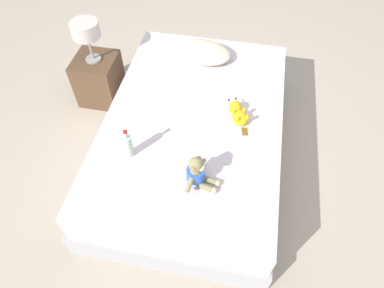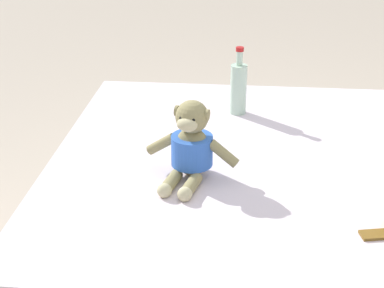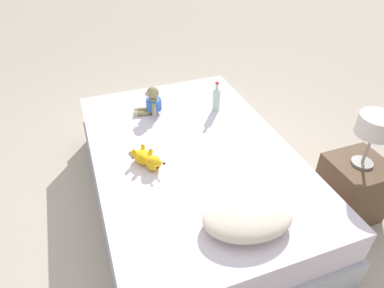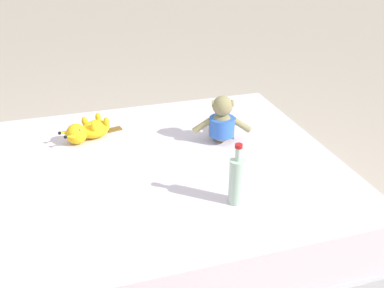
{
  "view_description": "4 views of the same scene",
  "coord_description": "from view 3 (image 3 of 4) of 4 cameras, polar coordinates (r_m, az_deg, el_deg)",
  "views": [
    {
      "loc": [
        0.33,
        -1.75,
        2.4
      ],
      "look_at": [
        0.05,
        -0.34,
        0.56
      ],
      "focal_mm": 31.83,
      "sensor_mm": 36.0,
      "label": 1
    },
    {
      "loc": [
        1.64,
        -0.42,
        1.31
      ],
      "look_at": [
        0.12,
        -0.57,
        0.57
      ],
      "focal_mm": 54.86,
      "sensor_mm": 36.0,
      "label": 2
    },
    {
      "loc": [
        0.64,
        1.75,
        1.92
      ],
      "look_at": [
        0.0,
        0.0,
        0.52
      ],
      "focal_mm": 31.56,
      "sensor_mm": 36.0,
      "label": 3
    },
    {
      "loc": [
        -1.62,
        0.11,
        1.44
      ],
      "look_at": [
        -0.0,
        -0.38,
        0.55
      ],
      "focal_mm": 40.2,
      "sensor_mm": 36.0,
      "label": 4
    }
  ],
  "objects": [
    {
      "name": "nightstand",
      "position": [
        2.66,
        25.4,
        -6.78
      ],
      "size": [
        0.38,
        0.38,
        0.46
      ],
      "color": "brown",
      "rests_on": "ground_plane"
    },
    {
      "name": "glass_bottle",
      "position": [
        2.76,
        4.13,
        7.59
      ],
      "size": [
        0.06,
        0.06,
        0.25
      ],
      "color": "#B2D1B7",
      "rests_on": "bed"
    },
    {
      "name": "plush_yellow_creature",
      "position": [
        2.22,
        -7.52,
        -2.55
      ],
      "size": [
        0.2,
        0.31,
        0.1
      ],
      "color": "yellow",
      "rests_on": "bed"
    },
    {
      "name": "bedside_lamp",
      "position": [
        2.37,
        28.68,
        2.54
      ],
      "size": [
        0.24,
        0.24,
        0.37
      ],
      "color": "gray",
      "rests_on": "nightstand"
    },
    {
      "name": "bed",
      "position": [
        2.51,
        0.0,
        -5.31
      ],
      "size": [
        1.38,
        2.09,
        0.47
      ],
      "color": "#B2B2B7",
      "rests_on": "ground_plane"
    },
    {
      "name": "pillow",
      "position": [
        1.86,
        9.38,
        -12.09
      ],
      "size": [
        0.54,
        0.41,
        0.12
      ],
      "color": "beige",
      "rests_on": "bed"
    },
    {
      "name": "ground_plane",
      "position": [
        2.67,
        0.0,
        -9.02
      ],
      "size": [
        16.0,
        16.0,
        0.0
      ],
      "primitive_type": "plane",
      "color": "#B7A893"
    },
    {
      "name": "plush_monkey",
      "position": [
        2.73,
        -6.73,
        6.97
      ],
      "size": [
        0.24,
        0.29,
        0.24
      ],
      "color": "#8E8456",
      "rests_on": "bed"
    }
  ]
}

